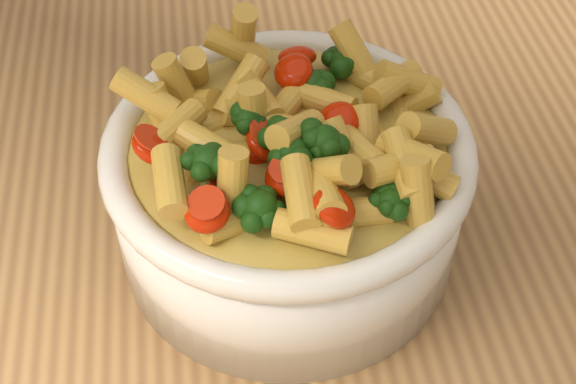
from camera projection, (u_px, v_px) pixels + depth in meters
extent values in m
cube|color=#B4844D|center=(122.00, 234.00, 0.57)|extent=(1.20, 0.80, 0.04)
cylinder|color=#B4844D|center=(543.00, 214.00, 1.19)|extent=(0.05, 0.05, 0.86)
cylinder|color=white|center=(288.00, 197.00, 0.51)|extent=(0.22, 0.22, 0.09)
ellipsoid|color=white|center=(288.00, 224.00, 0.53)|extent=(0.20, 0.20, 0.03)
torus|color=white|center=(288.00, 147.00, 0.48)|extent=(0.23, 0.23, 0.02)
ellipsoid|color=#F4CD53|center=(288.00, 147.00, 0.48)|extent=(0.19, 0.19, 0.02)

